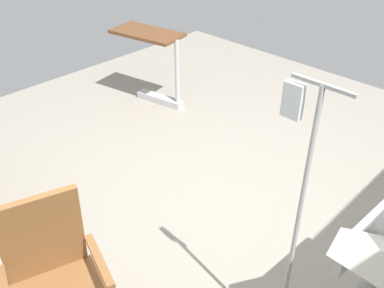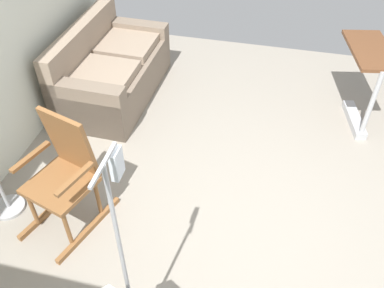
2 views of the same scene
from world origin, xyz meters
name	(u,v)px [view 1 (image 1 of 2)]	position (x,y,z in m)	size (l,w,h in m)	color
ground_plane	(209,205)	(0.00, 0.00, 0.00)	(6.33, 6.33, 0.00)	gray
rocking_chair	(56,285)	(-0.23, 1.48, 0.50)	(0.87, 0.68, 1.05)	brown
overbed_table	(154,59)	(1.73, -0.95, 0.53)	(0.87, 0.55, 0.84)	#B2B5BA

